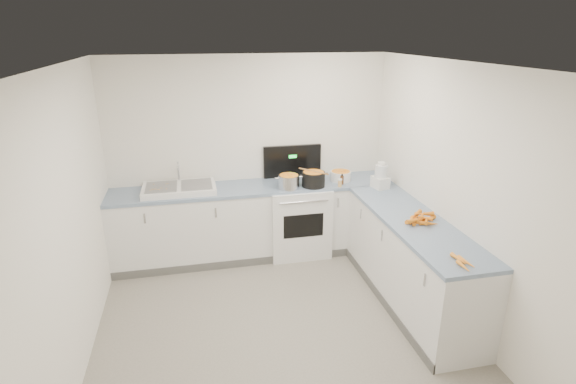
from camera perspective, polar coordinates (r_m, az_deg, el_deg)
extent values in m
cube|color=white|center=(5.75, -4.22, -3.85)|extent=(3.50, 0.60, 0.90)
cube|color=#7C92B0|center=(5.58, -4.34, 0.57)|extent=(3.50, 0.62, 0.04)
cube|color=white|center=(4.96, 15.30, -8.64)|extent=(0.60, 2.20, 0.90)
cube|color=#7C92B0|center=(4.76, 15.81, -3.66)|extent=(0.62, 2.20, 0.04)
cube|color=white|center=(5.83, 1.19, -3.49)|extent=(0.76, 0.65, 0.90)
cube|color=black|center=(5.87, 0.55, 3.94)|extent=(0.76, 0.05, 0.42)
cube|color=white|center=(5.52, -13.63, 0.42)|extent=(0.86, 0.52, 0.07)
cube|color=slate|center=(5.52, -15.79, 0.64)|extent=(0.36, 0.42, 0.01)
cube|color=slate|center=(5.51, -11.54, 0.95)|extent=(0.36, 0.42, 0.01)
cylinder|color=silver|center=(5.68, -13.74, 2.62)|extent=(0.03, 0.03, 0.24)
cylinder|color=silver|center=(5.46, 0.10, 1.21)|extent=(0.29, 0.29, 0.19)
cylinder|color=black|center=(5.54, 3.25, 1.54)|extent=(0.32, 0.32, 0.20)
cylinder|color=#AD7A47|center=(5.50, 3.27, 2.64)|extent=(0.29, 0.34, 0.02)
cylinder|color=white|center=(5.79, 6.69, 2.05)|extent=(0.34, 0.34, 0.12)
cylinder|color=#593319|center=(5.65, 6.86, 1.52)|extent=(0.04, 0.04, 0.11)
cylinder|color=#E5B266|center=(5.56, 6.59, 1.09)|extent=(0.05, 0.05, 0.08)
cube|color=white|center=(5.59, 11.63, 1.20)|extent=(0.20, 0.22, 0.14)
cylinder|color=silver|center=(5.54, 11.73, 2.62)|extent=(0.15, 0.15, 0.15)
cylinder|color=white|center=(5.52, 11.80, 3.54)|extent=(0.09, 0.09, 0.04)
cone|color=orange|center=(4.69, 15.58, -3.51)|extent=(0.11, 0.20, 0.04)
cone|color=orange|center=(4.70, 16.18, -3.43)|extent=(0.17, 0.08, 0.05)
cone|color=orange|center=(4.74, 15.83, -3.15)|extent=(0.17, 0.20, 0.05)
cone|color=orange|center=(4.72, 16.12, -3.40)|extent=(0.06, 0.16, 0.04)
cone|color=orange|center=(4.69, 16.59, -3.52)|extent=(0.17, 0.17, 0.05)
cone|color=orange|center=(4.76, 17.58, -3.26)|extent=(0.17, 0.13, 0.05)
cone|color=orange|center=(4.67, 15.73, -3.61)|extent=(0.20, 0.05, 0.04)
cone|color=orange|center=(4.65, 15.41, -3.59)|extent=(0.14, 0.18, 0.05)
cone|color=orange|center=(4.65, 17.41, -3.83)|extent=(0.18, 0.11, 0.05)
cone|color=orange|center=(4.66, 17.18, -3.40)|extent=(0.13, 0.18, 0.04)
cone|color=orange|center=(4.70, 16.45, -3.29)|extent=(0.17, 0.17, 0.04)
cone|color=orange|center=(4.73, 16.70, -2.86)|extent=(0.16, 0.18, 0.05)
cone|color=orange|center=(4.61, 15.89, -3.47)|extent=(0.21, 0.09, 0.05)
cone|color=orange|center=(4.77, 16.01, -2.69)|extent=(0.18, 0.16, 0.04)
cone|color=orange|center=(4.68, 16.91, -3.15)|extent=(0.16, 0.14, 0.04)
cone|color=orange|center=(4.76, 16.88, -2.68)|extent=(0.20, 0.08, 0.05)
cone|color=orange|center=(3.95, 21.38, -8.78)|extent=(0.04, 0.16, 0.04)
cone|color=orange|center=(4.02, 21.69, -8.25)|extent=(0.07, 0.19, 0.04)
cone|color=orange|center=(4.05, 20.85, -7.95)|extent=(0.06, 0.18, 0.04)
cube|color=tan|center=(5.40, -15.07, 0.30)|extent=(0.03, 0.03, 0.00)
cube|color=tan|center=(5.62, -16.68, 0.94)|extent=(0.03, 0.03, 0.00)
cube|color=tan|center=(5.44, -16.53, 0.36)|extent=(0.03, 0.04, 0.00)
cube|color=tan|center=(5.42, -15.19, 0.43)|extent=(0.02, 0.05, 0.00)
cube|color=tan|center=(5.41, -16.21, 0.30)|extent=(0.04, 0.02, 0.00)
cube|color=tan|center=(5.47, -15.80, 0.49)|extent=(0.04, 0.03, 0.00)
cube|color=tan|center=(5.45, -16.77, 0.35)|extent=(0.04, 0.02, 0.00)
cube|color=tan|center=(5.59, -15.09, 1.03)|extent=(0.05, 0.03, 0.00)
cube|color=tan|center=(5.40, -16.00, 0.25)|extent=(0.01, 0.03, 0.00)
cube|color=tan|center=(5.63, -16.68, 0.95)|extent=(0.04, 0.01, 0.00)
cube|color=tan|center=(5.42, -16.99, 0.24)|extent=(0.04, 0.04, 0.00)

